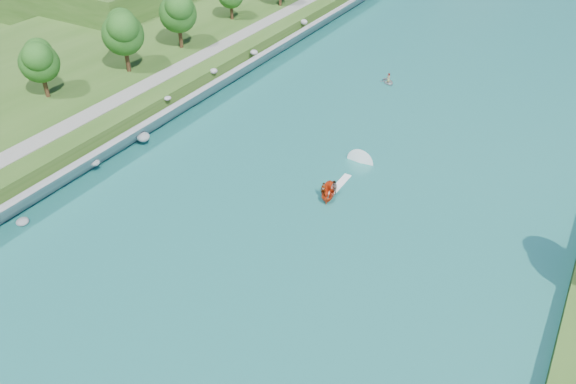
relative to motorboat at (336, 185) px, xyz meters
The scene contains 7 objects.
ground 15.74m from the motorboat, 94.89° to the right, with size 260.00×260.00×0.00m, color #2D5119.
river_water 4.59m from the motorboat, 107.19° to the left, with size 55.00×240.00×0.10m, color #1A655C.
berm_west 51.53m from the motorboat, behind, with size 45.00×240.00×3.50m, color #2D5119.
riprap_bank 27.45m from the motorboat, behind, with size 3.93×236.00×4.43m.
riverside_path 34.24m from the motorboat, behind, with size 3.00×200.00×0.10m, color gray.
motorboat is the anchor object (origin of this frame).
raft 32.06m from the motorboat, 101.04° to the left, with size 3.45×3.49×1.72m.
Camera 1 is at (24.00, -34.01, 37.58)m, focal length 35.00 mm.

